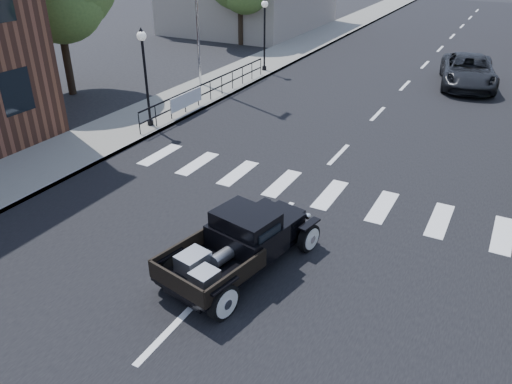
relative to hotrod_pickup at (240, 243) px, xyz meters
The scene contains 11 objects.
ground 0.91m from the hotrod_pickup, 116.88° to the left, with size 120.00×120.00×0.00m, color black.
road 15.49m from the hotrod_pickup, 90.89° to the left, with size 14.00×80.00×0.02m, color black.
road_markings 10.50m from the hotrod_pickup, 91.32° to the left, with size 12.00×60.00×0.06m, color silver, non-canonical shape.
sidewalk_left 17.79m from the hotrod_pickup, 119.46° to the left, with size 3.00×80.00×0.15m, color gray.
railing 12.91m from the hotrod_pickup, 125.75° to the left, with size 0.08×10.00×1.00m, color black, non-canonical shape.
banner 11.30m from the hotrod_pickup, 131.36° to the left, with size 0.04×2.20×0.60m, color silver, non-canonical shape.
lamp_post_b 10.25m from the hotrod_pickup, 140.45° to the left, with size 0.36×0.36×3.78m, color black, non-canonical shape.
lamp_post_c 18.29m from the hotrod_pickup, 115.45° to the left, with size 0.36×0.36×3.78m, color black, non-canonical shape.
big_tree_near 16.94m from the hotrod_pickup, 149.24° to the left, with size 5.79×5.79×8.50m, color #44622A, non-canonical shape.
hotrod_pickup is the anchor object (origin of this frame).
second_car 19.04m from the hotrod_pickup, 82.46° to the left, with size 2.52×5.47×1.52m, color black.
Camera 1 is at (5.06, -8.77, 7.12)m, focal length 35.00 mm.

